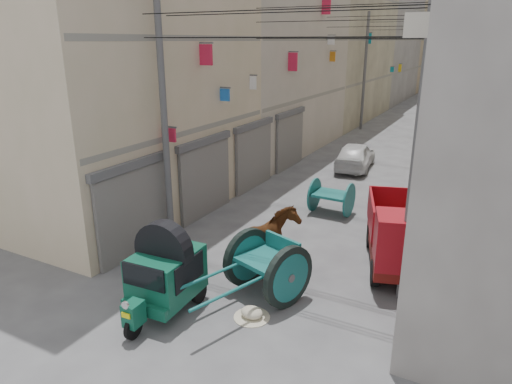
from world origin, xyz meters
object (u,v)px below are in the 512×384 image
Objects in this scene: second_cart at (331,196)px; horse at (267,241)px; distant_car_grey at (443,124)px; tonga_cart at (267,266)px; distant_car_green at (443,105)px; mini_truck at (402,241)px; auto_rickshaw at (165,271)px; distant_car_white at (355,155)px; feed_sack at (252,312)px.

second_cart is 5.04m from horse.
distant_car_grey is at bearing 86.27° from second_cart.
distant_car_grey is at bearing -81.49° from horse.
tonga_cart reaches higher than distant_car_green.
mini_truck is 1.06× the size of distant_car_grey.
horse is 34.48m from distant_car_green.
horse is at bearing -95.34° from distant_car_grey.
mini_truck is (4.54, 4.39, -0.03)m from auto_rickshaw.
mini_truck reaches higher than distant_car_white.
distant_car_green is (-0.17, 36.73, 0.43)m from feed_sack.
distant_car_white is at bearing 115.47° from tonga_cart.
second_cart is 0.39× the size of distant_car_grey.
second_cart is (1.34, 7.93, -0.33)m from auto_rickshaw.
tonga_cart is 0.99× the size of distant_car_grey.
mini_truck is (2.74, 2.67, 0.17)m from tonga_cart.
distant_car_grey is (3.05, 26.37, -0.40)m from auto_rickshaw.
auto_rickshaw reaches higher than distant_car_grey.
distant_car_white is at bearing -72.61° from horse.
auto_rickshaw is 0.67× the size of tonga_cart.
distant_car_green is (0.45, 29.43, -0.11)m from second_cart.
distant_car_grey is (1.71, 18.44, -0.06)m from second_cart.
second_cart reaches higher than distant_car_green.
auto_rickshaw is 0.66× the size of distant_car_grey.
horse reaches higher than feed_sack.
distant_car_green is at bearing 90.26° from feed_sack.
auto_rickshaw is 2.24m from feed_sack.
tonga_cart is 0.95× the size of distant_car_green.
auto_rickshaw is at bearing 80.33° from horse.
mini_truck is 10.98m from distant_car_white.
tonga_cart is (1.80, 1.71, -0.20)m from auto_rickshaw.
distant_car_grey is at bearing -109.31° from distant_car_white.
feed_sack is 0.14× the size of distant_car_grey.
distant_car_green is at bearing -100.01° from distant_car_white.
auto_rickshaw is 26.55m from distant_car_grey.
feed_sack is 0.14× the size of distant_car_green.
feed_sack is 36.74m from distant_car_green.
tonga_cart is 12.89m from distant_car_white.
auto_rickshaw reaches higher than second_cart.
auto_rickshaw reaches higher than distant_car_white.
second_cart is at bearing 113.06° from tonga_cart.
mini_truck reaches higher than auto_rickshaw.
tonga_cart is 3.83m from mini_truck.
tonga_cart reaches higher than second_cart.
mini_truck is at bearing 63.17° from tonga_cart.
mini_truck is 1.93× the size of horse.
auto_rickshaw is 8.05m from second_cart.
distant_car_green reaches higher than feed_sack.
tonga_cart is at bearing -84.23° from second_cart.
distant_car_grey is (2.73, 11.85, -0.06)m from distant_car_white.
distant_car_grey is 0.96× the size of distant_car_green.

